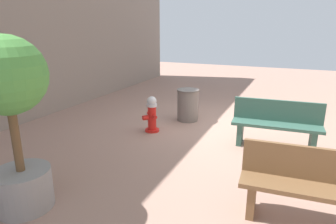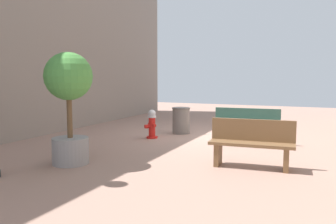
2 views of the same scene
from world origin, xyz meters
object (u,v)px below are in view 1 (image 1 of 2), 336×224
at_px(bench_far, 310,185).
at_px(trash_bin, 188,105).
at_px(fire_hydrant, 152,114).
at_px(bench_near, 276,123).
at_px(planter_tree, 11,106).

xyz_separation_m(bench_far, trash_bin, (2.79, -3.28, -0.08)).
height_order(fire_hydrant, bench_near, bench_near).
xyz_separation_m(bench_near, bench_far, (-0.56, 2.36, -0.00)).
bearing_deg(bench_far, planter_tree, 19.42).
height_order(bench_far, trash_bin, bench_far).
height_order(bench_near, bench_far, same).
height_order(fire_hydrant, planter_tree, planter_tree).
bearing_deg(bench_near, bench_far, 103.39).
relative_size(bench_near, planter_tree, 0.76).
relative_size(fire_hydrant, planter_tree, 0.36).
distance_m(bench_near, bench_far, 2.42).
xyz_separation_m(fire_hydrant, bench_near, (-2.71, -0.21, 0.08)).
distance_m(bench_near, trash_bin, 2.42).
relative_size(fire_hydrant, bench_far, 0.50).
bearing_deg(trash_bin, bench_near, 157.48).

